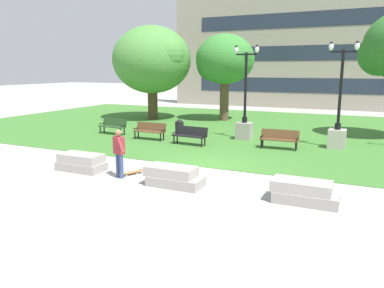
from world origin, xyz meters
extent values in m
plane|color=#A3A09B|center=(0.00, 0.00, 0.00)|extent=(140.00, 140.00, 0.00)
cube|color=#3D752D|center=(0.00, 10.00, 0.01)|extent=(40.00, 20.00, 0.02)
cube|color=#9E9991|center=(-4.06, -2.32, 0.16)|extent=(1.80, 0.90, 0.32)
cube|color=#A6A098|center=(-4.06, -2.32, 0.48)|extent=(1.66, 0.83, 0.32)
cube|color=#9E9991|center=(0.03, -2.52, 0.16)|extent=(1.80, 0.90, 0.32)
cube|color=#A6A098|center=(-0.14, -2.52, 0.48)|extent=(1.66, 0.83, 0.32)
cube|color=#9E9991|center=(4.13, -2.36, 0.16)|extent=(1.80, 0.90, 0.32)
cube|color=#A6A098|center=(3.99, -2.36, 0.48)|extent=(1.66, 0.83, 0.32)
cylinder|color=#384C7A|center=(-2.28, -2.45, 0.43)|extent=(0.15, 0.15, 0.86)
cylinder|color=#384C7A|center=(-2.09, -2.53, 0.43)|extent=(0.15, 0.15, 0.86)
cube|color=maroon|center=(-2.19, -2.49, 1.16)|extent=(0.46, 0.37, 0.60)
cylinder|color=maroon|center=(-2.43, -2.25, 1.23)|extent=(0.39, 0.23, 0.52)
cylinder|color=maroon|center=(-1.94, -2.73, 1.23)|extent=(0.39, 0.23, 0.52)
sphere|color=#9E7051|center=(-2.19, -2.49, 1.60)|extent=(0.22, 0.22, 0.22)
cube|color=olive|center=(-2.05, -2.06, 0.09)|extent=(0.52, 0.81, 0.02)
cube|color=olive|center=(-1.86, -1.65, 0.11)|extent=(0.23, 0.19, 0.06)
cube|color=olive|center=(-2.24, -2.47, 0.11)|extent=(0.23, 0.19, 0.06)
cylinder|color=silver|center=(-2.05, -1.82, 0.03)|extent=(0.05, 0.06, 0.06)
cylinder|color=silver|center=(-1.85, -1.91, 0.03)|extent=(0.05, 0.06, 0.06)
cylinder|color=silver|center=(-2.24, -2.21, 0.03)|extent=(0.05, 0.06, 0.06)
cylinder|color=silver|center=(-2.04, -2.31, 0.03)|extent=(0.05, 0.06, 0.06)
cube|color=brown|center=(1.89, 4.53, 0.46)|extent=(1.82, 0.51, 0.05)
cube|color=brown|center=(1.88, 4.78, 0.69)|extent=(1.80, 0.19, 0.46)
cube|color=black|center=(1.05, 4.50, 0.58)|extent=(0.08, 0.40, 0.04)
cube|color=black|center=(2.73, 4.57, 0.58)|extent=(0.08, 0.40, 0.04)
cylinder|color=black|center=(1.10, 4.34, 0.23)|extent=(0.07, 0.07, 0.41)
cylinder|color=black|center=(2.69, 4.41, 0.23)|extent=(0.07, 0.07, 0.41)
cylinder|color=black|center=(1.08, 4.66, 0.23)|extent=(0.07, 0.07, 0.41)
cylinder|color=black|center=(2.68, 4.73, 0.23)|extent=(0.07, 0.07, 0.41)
cube|color=brown|center=(-4.94, 4.02, 0.46)|extent=(1.81, 0.46, 0.05)
cube|color=brown|center=(-4.94, 4.27, 0.69)|extent=(1.80, 0.15, 0.46)
cube|color=black|center=(-5.78, 4.03, 0.58)|extent=(0.06, 0.40, 0.04)
cube|color=black|center=(-4.10, 4.01, 0.58)|extent=(0.06, 0.40, 0.04)
cylinder|color=black|center=(-5.74, 3.87, 0.23)|extent=(0.07, 0.07, 0.41)
cylinder|color=black|center=(-4.14, 3.85, 0.23)|extent=(0.07, 0.07, 0.41)
cylinder|color=black|center=(-5.74, 4.19, 0.23)|extent=(0.07, 0.07, 0.41)
cylinder|color=black|center=(-4.14, 4.17, 0.23)|extent=(0.07, 0.07, 0.41)
cube|color=#284723|center=(-7.80, 4.60, 0.46)|extent=(1.84, 0.67, 0.05)
cube|color=#284723|center=(-7.76, 4.84, 0.69)|extent=(1.80, 0.35, 0.46)
cube|color=black|center=(-8.63, 4.70, 0.58)|extent=(0.11, 0.40, 0.04)
cube|color=black|center=(-6.96, 4.49, 0.58)|extent=(0.11, 0.40, 0.04)
cylinder|color=black|center=(-8.61, 4.54, 0.23)|extent=(0.07, 0.07, 0.41)
cylinder|color=black|center=(-7.02, 4.34, 0.23)|extent=(0.07, 0.07, 0.41)
cylinder|color=black|center=(-8.57, 4.86, 0.23)|extent=(0.07, 0.07, 0.41)
cylinder|color=black|center=(-6.98, 4.65, 0.23)|extent=(0.07, 0.07, 0.41)
cube|color=black|center=(-2.40, 3.66, 0.46)|extent=(1.83, 0.58, 0.05)
cube|color=black|center=(-2.38, 3.91, 0.69)|extent=(1.80, 0.27, 0.46)
cube|color=black|center=(-3.23, 3.73, 0.58)|extent=(0.09, 0.40, 0.04)
cube|color=black|center=(-1.56, 3.60, 0.58)|extent=(0.09, 0.40, 0.04)
cylinder|color=black|center=(-3.21, 3.57, 0.23)|extent=(0.07, 0.07, 0.41)
cylinder|color=black|center=(-1.61, 3.44, 0.23)|extent=(0.07, 0.07, 0.41)
cylinder|color=black|center=(-3.18, 3.89, 0.23)|extent=(0.07, 0.07, 0.41)
cylinder|color=black|center=(-1.59, 3.76, 0.23)|extent=(0.07, 0.07, 0.41)
cube|color=#ADA89E|center=(4.35, 5.96, 0.47)|extent=(0.80, 0.80, 0.90)
cylinder|color=black|center=(4.35, 5.96, 1.07)|extent=(0.28, 0.28, 0.30)
cylinder|color=black|center=(4.35, 5.96, 2.77)|extent=(0.14, 0.14, 3.71)
cube|color=black|center=(4.35, 5.96, 4.53)|extent=(1.10, 0.08, 0.08)
ellipsoid|color=white|center=(3.80, 5.96, 4.77)|extent=(0.22, 0.22, 0.36)
cone|color=black|center=(3.80, 5.96, 4.96)|extent=(0.20, 0.20, 0.13)
ellipsoid|color=white|center=(4.90, 5.96, 4.77)|extent=(0.22, 0.22, 0.36)
cone|color=black|center=(4.90, 5.96, 4.96)|extent=(0.20, 0.20, 0.13)
cube|color=gray|center=(-0.36, 6.35, 0.47)|extent=(0.80, 0.80, 0.90)
cylinder|color=black|center=(-0.36, 6.35, 1.07)|extent=(0.28, 0.28, 0.30)
cylinder|color=black|center=(-0.36, 6.35, 2.76)|extent=(0.14, 0.14, 3.68)
cube|color=black|center=(-0.36, 6.35, 4.50)|extent=(1.10, 0.08, 0.08)
ellipsoid|color=white|center=(-0.91, 6.35, 4.74)|extent=(0.22, 0.22, 0.36)
cone|color=black|center=(-0.91, 6.35, 4.93)|extent=(0.20, 0.20, 0.13)
ellipsoid|color=white|center=(0.19, 6.35, 4.74)|extent=(0.22, 0.22, 0.36)
cone|color=black|center=(0.19, 6.35, 4.93)|extent=(0.20, 0.20, 0.13)
sphere|color=#2D6B28|center=(5.97, 10.42, 4.54)|extent=(2.36, 2.36, 2.36)
cylinder|color=brown|center=(-3.94, 12.99, 1.65)|extent=(0.65, 0.65, 3.26)
ellipsoid|color=#387F33|center=(-3.94, 12.99, 4.44)|extent=(4.20, 4.20, 3.57)
sphere|color=#387F33|center=(-5.10, 13.41, 4.02)|extent=(2.31, 2.31, 2.31)
sphere|color=#387F33|center=(-2.89, 12.57, 4.65)|extent=(2.10, 2.10, 2.10)
cylinder|color=#4C3823|center=(-9.12, 11.48, 1.42)|extent=(0.73, 0.73, 2.80)
ellipsoid|color=#4C893D|center=(-9.12, 11.48, 4.41)|extent=(5.78, 5.78, 4.92)
sphere|color=#4C893D|center=(-10.71, 12.06, 3.83)|extent=(3.18, 3.18, 3.18)
sphere|color=#4C893D|center=(-7.67, 10.90, 4.70)|extent=(2.89, 2.89, 2.89)
cylinder|color=black|center=(-4.00, 5.76, 0.42)|extent=(0.48, 0.48, 0.80)
cone|color=black|center=(-4.00, 5.76, 0.90)|extent=(0.49, 0.49, 0.16)
cube|color=gray|center=(-1.75, 24.50, 6.18)|extent=(23.37, 1.00, 12.37)
cube|color=#232D3D|center=(-1.75, 23.98, 2.20)|extent=(17.53, 0.03, 1.40)
cube|color=#232D3D|center=(-1.75, 23.98, 5.20)|extent=(17.53, 0.03, 1.40)
cube|color=#232D3D|center=(-1.75, 23.98, 8.20)|extent=(17.53, 0.03, 1.40)
camera|label=1|loc=(5.44, -12.94, 3.76)|focal=35.00mm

